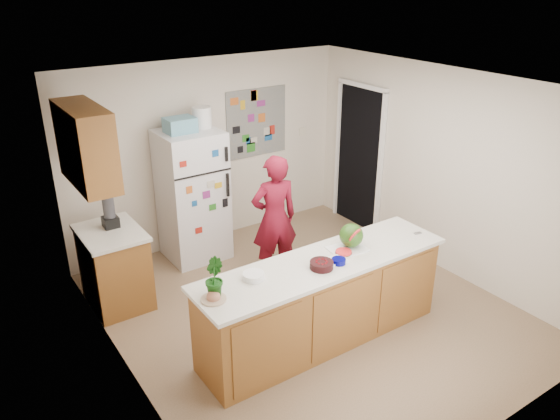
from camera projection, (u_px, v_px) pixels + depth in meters
floor at (307, 311)px, 6.12m from camera, size 4.00×4.50×0.02m
wall_back at (209, 152)px, 7.32m from camera, size 4.00×0.02×2.50m
wall_left at (119, 262)px, 4.58m from camera, size 0.02×4.50×2.50m
wall_right at (442, 171)px, 6.64m from camera, size 0.02×4.50×2.50m
ceiling at (313, 85)px, 5.10m from camera, size 4.00×4.50×0.02m
doorway at (359, 158)px, 7.82m from camera, size 0.03×0.85×2.04m
peninsula_base at (322, 303)px, 5.46m from camera, size 2.60×0.62×0.88m
peninsula_top at (324, 263)px, 5.27m from camera, size 2.68×0.70×0.04m
side_counter_base at (115, 269)px, 6.10m from camera, size 0.60×0.80×0.86m
side_counter_top at (110, 233)px, 5.92m from camera, size 0.64×0.84×0.04m
upper_cabinets at (86, 146)px, 5.40m from camera, size 0.35×1.00×0.80m
refrigerator at (193, 196)px, 6.97m from camera, size 0.75×0.70×1.70m
fridge_top_bin at (180, 125)px, 6.54m from camera, size 0.35×0.28×0.18m
photo_collage at (257, 123)px, 7.57m from camera, size 0.95×0.01×0.95m
person at (274, 218)px, 6.49m from camera, size 0.64×0.48×1.57m
blender_appliance at (109, 211)px, 5.93m from camera, size 0.13×0.13×0.38m
cutting_board at (347, 249)px, 5.48m from camera, size 0.40×0.32×0.01m
watermelon at (351, 235)px, 5.47m from camera, size 0.24×0.24×0.24m
watermelon_slice at (344, 252)px, 5.39m from camera, size 0.16×0.16×0.02m
cherry_bowl at (321, 265)px, 5.12m from camera, size 0.24×0.24×0.07m
white_bowl at (253, 276)px, 4.95m from camera, size 0.24×0.24×0.06m
cobalt_bowl at (339, 261)px, 5.21m from camera, size 0.16×0.16×0.05m
plate at (214, 299)px, 4.64m from camera, size 0.28×0.28×0.02m
paper_towel at (336, 260)px, 5.26m from camera, size 0.20×0.18×0.02m
keys at (418, 233)px, 5.81m from camera, size 0.09×0.05×0.01m
potted_plant at (213, 278)px, 4.64m from camera, size 0.20×0.23×0.35m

